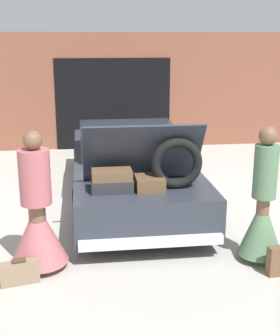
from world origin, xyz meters
TOP-DOWN VIEW (x-y plane):
  - ground_plane at (0.00, 0.00)m, footprint 40.00×40.00m
  - garage_wall_back at (0.00, 3.88)m, footprint 12.00×0.14m
  - car at (0.00, -0.01)m, footprint 1.92×4.90m
  - person_left at (-1.35, -2.37)m, footprint 0.69×0.69m
  - person_right at (1.35, -2.52)m, footprint 0.55×0.55m
  - suitcase_beside_left_person at (-1.55, -2.75)m, footprint 0.45×0.22m

SIDE VIEW (x-z plane):
  - ground_plane at x=0.00m, z-range 0.00..0.00m
  - suitcase_beside_left_person at x=-1.55m, z-range -0.01..0.29m
  - car at x=0.00m, z-range -0.25..1.37m
  - person_left at x=-1.35m, z-range -0.25..1.44m
  - person_right at x=1.35m, z-range -0.24..1.46m
  - garage_wall_back at x=0.00m, z-range -0.01..2.79m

